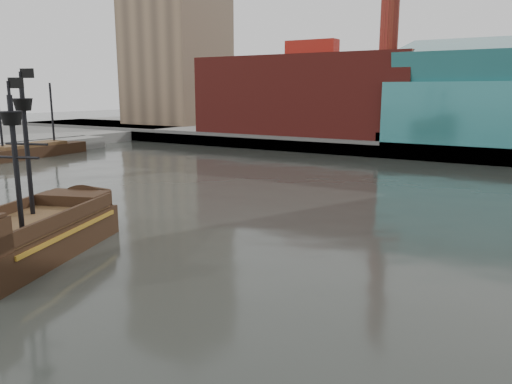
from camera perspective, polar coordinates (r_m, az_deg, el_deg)
The scene contains 6 objects.
ground at distance 27.92m, azimuth -17.16°, elevation -11.53°, with size 400.00×400.00×0.00m, color #272A25.
promenade_far at distance 110.93m, azimuth 21.08°, elevation 5.74°, with size 220.00×60.00×2.00m, color slate.
seawall at distance 82.18m, azimuth 17.31°, elevation 4.44°, with size 220.00×1.00×2.60m, color #4C4C49.
skyline at distance 103.27m, azimuth 24.26°, elevation 18.27°, with size 149.00×45.00×62.00m.
pirate_ship at distance 35.53m, azimuth -24.65°, elevation -5.09°, with size 10.63×18.06×12.98m.
docked_vessel at distance 89.47m, azimuth -24.36°, elevation 4.19°, with size 6.28×20.28×13.57m.
Camera 1 is at (19.62, -16.75, 10.69)m, focal length 35.00 mm.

